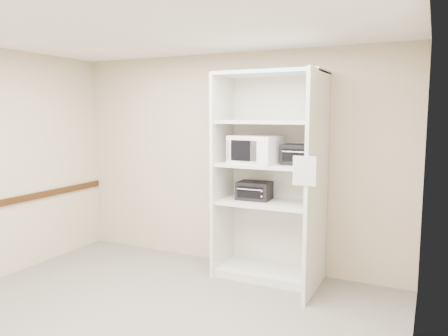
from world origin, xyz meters
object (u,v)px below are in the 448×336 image
at_px(toaster_oven_upper, 301,155).
at_px(toaster_oven_lower, 254,191).
at_px(shelving_unit, 273,184).
at_px(microwave, 255,150).

relative_size(toaster_oven_upper, toaster_oven_lower, 1.03).
distance_m(shelving_unit, toaster_oven_upper, 0.47).
distance_m(toaster_oven_upper, toaster_oven_lower, 0.72).
height_order(shelving_unit, toaster_oven_upper, shelving_unit).
distance_m(shelving_unit, toaster_oven_lower, 0.27).
relative_size(shelving_unit, microwave, 4.51).
bearing_deg(toaster_oven_upper, shelving_unit, -169.37).
xyz_separation_m(microwave, toaster_oven_upper, (0.52, 0.10, -0.05)).
height_order(microwave, toaster_oven_lower, microwave).
bearing_deg(shelving_unit, microwave, -163.68).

